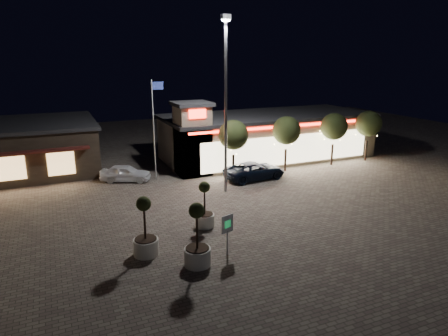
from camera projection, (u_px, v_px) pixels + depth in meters
name	position (u px, v px, depth m)	size (l,w,h in m)	color
ground	(251.00, 240.00, 21.84)	(90.00, 90.00, 0.00)	#686054
retail_building	(264.00, 136.00, 38.84)	(20.40, 8.40, 6.10)	gray
floodlight_pole	(226.00, 96.00, 27.76)	(0.60, 0.40, 12.38)	gray
flagpole	(155.00, 122.00, 31.30)	(0.95, 0.10, 8.00)	white
string_tree_a	(233.00, 135.00, 32.12)	(2.42, 2.42, 4.79)	#332319
string_tree_b	(287.00, 131.00, 34.03)	(2.42, 2.42, 4.79)	#332319
string_tree_c	(334.00, 127.00, 35.95)	(2.42, 2.42, 4.79)	#332319
string_tree_d	(368.00, 124.00, 37.48)	(2.42, 2.42, 4.79)	#332319
pickup_truck	(255.00, 170.00, 32.51)	(2.36, 5.11, 1.42)	black
white_sedan	(125.00, 173.00, 31.91)	(1.59, 3.96, 1.35)	white
planter_left	(146.00, 237.00, 19.98)	(1.27, 1.27, 3.12)	silver
planter_mid	(197.00, 246.00, 18.99)	(1.29, 1.29, 3.18)	silver
planter_right	(205.00, 213.00, 23.36)	(1.13, 1.13, 2.78)	silver
valet_sign	(227.00, 227.00, 19.83)	(0.69, 0.28, 2.15)	gray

